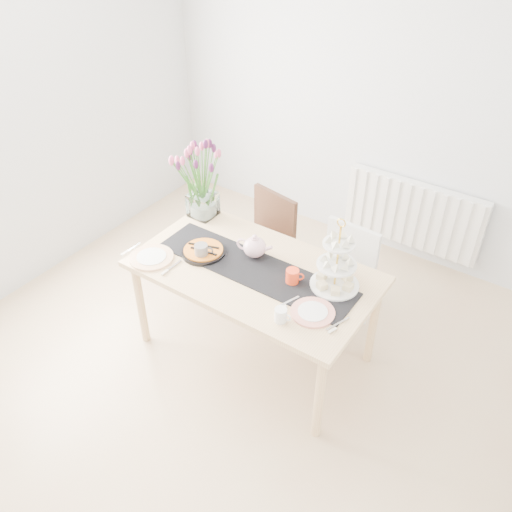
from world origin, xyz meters
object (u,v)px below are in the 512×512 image
Objects in this scene: dining_table at (254,278)px; radiator at (413,214)px; cream_jug at (329,265)px; plate_left at (152,257)px; cake_stand at (336,270)px; plate_right at (313,312)px; chair_white at (342,272)px; teapot at (255,247)px; mug_orange at (292,276)px; mug_white at (281,315)px; tulip_vase at (201,171)px; tart_tin at (203,251)px; mug_grey at (201,252)px; chair_brown at (265,238)px.

radiator is at bearing 74.48° from dining_table.
cream_jug reaches higher than plate_left.
radiator is 2.63× the size of cake_stand.
cake_stand reaches higher than plate_right.
dining_table is 0.71m from plate_left.
chair_white is at bearing -95.86° from radiator.
plate_right is at bearing -88.04° from cake_stand.
radiator is 4.82× the size of teapot.
radiator is at bearing 91.49° from cake_stand.
cream_jug is at bearing 5.72° from teapot.
teapot is 0.66m from plate_right.
plate_left is at bearing 168.45° from mug_orange.
chair_white reaches higher than plate_right.
cream_jug reaches higher than dining_table.
radiator is 13.44× the size of mug_white.
radiator is 1.79× the size of tulip_vase.
tart_tin reaches higher than plate_right.
plate_left is (-1.04, 0.02, -0.04)m from mug_white.
teapot is at bearing -177.51° from cake_stand.
radiator is 1.10m from chair_white.
teapot is at bearing -139.16° from cream_jug.
dining_table is at bearing 164.11° from plate_right.
plate_right is (0.01, -0.29, -0.12)m from cake_stand.
tulip_vase is 2.22× the size of tart_tin.
mug_white is (0.76, -0.21, -0.01)m from mug_grey.
radiator is 3.99× the size of tart_tin.
cream_jug is 0.28× the size of plate_left.
chair_brown and mug_grey have the same top height.
chair_brown reaches higher than mug_white.
teapot is at bearing 123.71° from dining_table.
chair_white is 8.33× the size of mug_orange.
tulip_vase reaches higher than chair_brown.
plate_right is (0.25, -0.17, -0.04)m from mug_orange.
mug_grey is 1.21× the size of mug_white.
radiator is at bearing 63.22° from chair_brown.
chair_brown is 10.20× the size of cream_jug.
dining_table is 2.39× the size of tulip_vase.
cake_stand is 0.91m from mug_grey.
tart_tin is at bearing -172.06° from dining_table.
mug_white is at bearing -58.90° from mug_grey.
plate_right is at bearing -74.95° from chair_white.
tulip_vase is (-1.05, -0.28, 0.63)m from chair_white.
tulip_vase reaches higher than cake_stand.
cake_stand is 1.24m from plate_left.
cream_jug is 1.19m from plate_left.
chair_brown reaches higher than mug_orange.
tulip_vase is at bearing 146.36° from mug_white.
tulip_vase reaches higher than dining_table.
mug_white is (-0.07, -2.02, 0.34)m from radiator.
tulip_vase is at bearing -159.77° from cream_jug.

